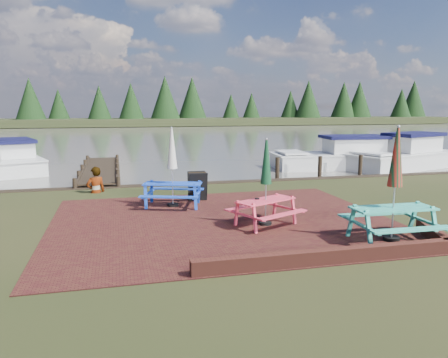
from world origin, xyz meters
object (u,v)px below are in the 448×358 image
picnic_table_red (266,196)px  boat_near (342,158)px  picnic_table_teal (394,202)px  jetty (100,169)px  boat_far (405,157)px  picnic_table_blue (173,179)px  chalkboard (197,186)px  person (95,167)px  boat_jetty (13,161)px

picnic_table_red → boat_near: (7.95, 10.51, -0.41)m
picnic_table_teal → picnic_table_red: (-2.37, 1.98, -0.13)m
picnic_table_teal → jetty: 14.59m
jetty → boat_far: size_ratio=1.29×
picnic_table_blue → chalkboard: bearing=54.5°
boat_far → person: person is taller
boat_near → person: size_ratio=3.90×
person → picnic_table_blue: bearing=111.2°
boat_far → person: (-15.56, -3.89, 0.51)m
boat_near → boat_far: bearing=-103.2°
picnic_table_teal → boat_jetty: size_ratio=0.39×
boat_jetty → person: size_ratio=3.61×
picnic_table_red → jetty: size_ratio=0.25×
picnic_table_red → boat_near: size_ratio=0.31×
chalkboard → boat_jetty: 12.69m
picnic_table_teal → jetty: size_ratio=0.29×
jetty → person: 5.34m
picnic_table_blue → chalkboard: (0.89, 0.65, -0.36)m
boat_jetty → chalkboard: bearing=-72.8°
picnic_table_red → boat_far: bearing=15.2°
picnic_table_blue → boat_jetty: 12.73m
boat_far → boat_jetty: bearing=60.4°
picnic_table_teal → picnic_table_blue: 6.47m
boat_near → picnic_table_blue: bearing=132.6°
jetty → boat_jetty: boat_jetty is taller
picnic_table_blue → boat_jetty: picnic_table_blue is taller
boat_near → person: (-12.42, -4.91, 0.55)m
boat_far → boat_near: bearing=53.8°
picnic_table_red → person: picnic_table_red is taller
picnic_table_teal → person: (-6.84, 7.58, 0.01)m
boat_far → chalkboard: bearing=98.3°
picnic_table_red → chalkboard: 3.60m
picnic_table_red → chalkboard: size_ratio=2.37×
boat_near → chalkboard: bearing=132.8°
jetty → boat_jetty: bearing=148.9°
picnic_table_blue → jetty: 8.53m
picnic_table_teal → boat_far: 14.42m
picnic_table_red → boat_jetty: 16.14m
picnic_table_red → jetty: bearing=87.1°
picnic_table_red → boat_near: 13.18m
chalkboard → boat_near: boat_near is taller
picnic_table_red → person: bearing=103.3°
picnic_table_teal → picnic_table_blue: picnic_table_teal is taller
boat_near → picnic_table_teal: bearing=160.7°
picnic_table_red → person: (-4.47, 5.60, 0.14)m
chalkboard → boat_far: size_ratio=0.13×
picnic_table_teal → boat_far: picnic_table_teal is taller
boat_jetty → jetty: bearing=-51.0°
chalkboard → boat_near: bearing=40.0°
picnic_table_teal → boat_jetty: bearing=127.4°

